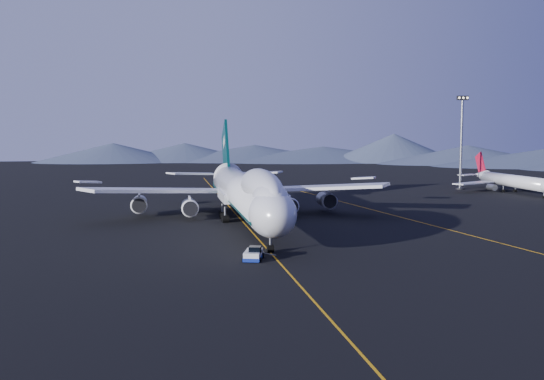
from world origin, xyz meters
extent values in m
plane|color=black|center=(0.00, 0.00, 0.00)|extent=(500.00, 500.00, 0.00)
cube|color=orange|center=(0.00, 0.00, 0.01)|extent=(0.25, 220.00, 0.01)
cube|color=orange|center=(30.00, 10.00, 0.01)|extent=(28.08, 198.09, 0.01)
cone|color=#3F4A62|center=(-40.81, 231.43, 6.00)|extent=(100.00, 100.00, 12.00)
cone|color=#3F4A62|center=(36.76, 232.11, 6.00)|extent=(100.00, 100.00, 12.00)
cone|color=#3F4A62|center=(110.33, 207.49, 6.00)|extent=(100.00, 100.00, 12.00)
cylinder|color=silver|center=(0.00, 0.00, 5.60)|extent=(6.50, 56.00, 6.50)
ellipsoid|color=silver|center=(0.00, -28.00, 5.60)|extent=(6.50, 10.40, 6.50)
ellipsoid|color=silver|center=(0.00, -18.50, 8.10)|extent=(5.13, 25.16, 5.85)
cube|color=black|center=(0.00, -30.00, 6.80)|extent=(3.60, 1.61, 1.29)
cone|color=silver|center=(0.00, 33.00, 6.40)|extent=(6.50, 12.00, 6.50)
cube|color=#033030|center=(0.00, 1.00, 4.70)|extent=(6.24, 60.00, 1.10)
cube|color=silver|center=(0.00, 5.50, 4.50)|extent=(7.50, 13.00, 1.60)
cube|color=silver|center=(-14.50, 11.50, 5.20)|extent=(30.62, 23.28, 2.83)
cube|color=silver|center=(14.50, 11.50, 5.20)|extent=(30.62, 23.28, 2.83)
cylinder|color=slate|center=(-9.50, 7.50, 2.40)|extent=(2.90, 5.50, 2.90)
cylinder|color=slate|center=(-19.00, 14.00, 2.40)|extent=(2.90, 5.50, 2.90)
cylinder|color=slate|center=(9.50, 7.50, 2.40)|extent=(2.90, 5.50, 2.90)
cylinder|color=slate|center=(19.00, 14.00, 2.40)|extent=(2.90, 5.50, 2.90)
cube|color=#033030|center=(0.00, 32.00, 11.40)|extent=(0.55, 14.11, 15.94)
cube|color=silver|center=(-7.50, 34.50, 6.80)|extent=(12.39, 9.47, 0.98)
cube|color=silver|center=(7.50, 34.50, 6.80)|extent=(12.39, 9.47, 0.98)
cylinder|color=black|center=(0.00, -26.50, 0.55)|extent=(0.90, 1.10, 1.10)
cube|color=silver|center=(-3.00, -30.66, 0.70)|extent=(3.12, 4.49, 1.02)
cube|color=navy|center=(-3.00, -30.66, 0.32)|extent=(3.26, 4.70, 0.46)
cube|color=black|center=(-3.00, -30.66, 1.44)|extent=(1.85, 1.85, 0.83)
cylinder|color=silver|center=(78.84, 41.44, 3.23)|extent=(3.41, 28.72, 3.41)
cone|color=silver|center=(78.84, 58.50, 3.59)|extent=(3.41, 6.28, 3.41)
cube|color=silver|center=(69.87, 45.93, 2.51)|extent=(15.07, 10.17, 0.31)
cube|color=silver|center=(87.82, 45.93, 2.51)|extent=(15.07, 10.17, 0.31)
cylinder|color=slate|center=(73.91, 43.69, 1.44)|extent=(1.71, 3.14, 1.71)
cylinder|color=slate|center=(83.78, 43.69, 1.44)|extent=(1.71, 3.14, 1.71)
cube|color=#B5102C|center=(78.84, 58.95, 7.00)|extent=(0.31, 6.12, 7.23)
cylinder|color=black|center=(69.69, 53.60, 0.21)|extent=(2.47, 2.47, 0.41)
cylinder|color=slate|center=(69.69, 53.60, 12.87)|extent=(0.72, 0.72, 25.75)
cube|color=black|center=(69.69, 53.60, 26.05)|extent=(3.30, 0.82, 1.24)
camera|label=1|loc=(-14.38, -107.20, 16.60)|focal=40.00mm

